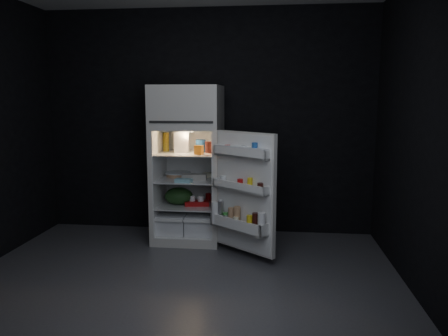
# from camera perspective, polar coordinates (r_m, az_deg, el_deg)

# --- Properties ---
(floor) EXTENTS (4.00, 3.40, 0.00)m
(floor) POSITION_cam_1_polar(r_m,az_deg,el_deg) (4.02, -5.83, -15.01)
(floor) COLOR #4F4F54
(floor) RESTS_ON ground
(wall_back) EXTENTS (4.00, 0.00, 2.70)m
(wall_back) POSITION_cam_1_polar(r_m,az_deg,el_deg) (5.35, -2.17, 6.00)
(wall_back) COLOR black
(wall_back) RESTS_ON ground
(wall_front) EXTENTS (4.00, 0.00, 2.70)m
(wall_front) POSITION_cam_1_polar(r_m,az_deg,el_deg) (2.06, -16.50, 0.71)
(wall_front) COLOR black
(wall_front) RESTS_ON ground
(wall_right) EXTENTS (0.00, 3.40, 2.70)m
(wall_right) POSITION_cam_1_polar(r_m,az_deg,el_deg) (3.79, 24.96, 3.89)
(wall_right) COLOR black
(wall_right) RESTS_ON ground
(refrigerator) EXTENTS (0.76, 0.71, 1.78)m
(refrigerator) POSITION_cam_1_polar(r_m,az_deg,el_deg) (5.04, -4.68, 1.29)
(refrigerator) COLOR silver
(refrigerator) RESTS_ON ground
(fridge_door) EXTENTS (0.68, 0.59, 1.22)m
(fridge_door) POSITION_cam_1_polar(r_m,az_deg,el_deg) (4.41, 2.46, -3.44)
(fridge_door) COLOR silver
(fridge_door) RESTS_ON ground
(milk_jug) EXTENTS (0.19, 0.19, 0.24)m
(milk_jug) POSITION_cam_1_polar(r_m,az_deg,el_deg) (5.00, -5.56, 3.41)
(milk_jug) COLOR white
(milk_jug) RESTS_ON refrigerator
(mayo_jar) EXTENTS (0.15, 0.15, 0.14)m
(mayo_jar) POSITION_cam_1_polar(r_m,az_deg,el_deg) (5.04, -3.05, 2.91)
(mayo_jar) COLOR #1E54A4
(mayo_jar) RESTS_ON refrigerator
(jam_jar) EXTENTS (0.12, 0.12, 0.13)m
(jam_jar) POSITION_cam_1_polar(r_m,az_deg,el_deg) (4.93, -1.89, 2.73)
(jam_jar) COLOR black
(jam_jar) RESTS_ON refrigerator
(amber_bottle) EXTENTS (0.07, 0.07, 0.22)m
(amber_bottle) POSITION_cam_1_polar(r_m,az_deg,el_deg) (5.14, -7.59, 3.41)
(amber_bottle) COLOR #AA821B
(amber_bottle) RESTS_ON refrigerator
(small_carton) EXTENTS (0.10, 0.09, 0.10)m
(small_carton) POSITION_cam_1_polar(r_m,az_deg,el_deg) (4.81, -3.32, 2.37)
(small_carton) COLOR #C56917
(small_carton) RESTS_ON refrigerator
(egg_carton) EXTENTS (0.28, 0.13, 0.07)m
(egg_carton) POSITION_cam_1_polar(r_m,az_deg,el_deg) (4.92, -3.92, -1.20)
(egg_carton) COLOR gray
(egg_carton) RESTS_ON refrigerator
(pie) EXTENTS (0.32, 0.32, 0.04)m
(pie) POSITION_cam_1_polar(r_m,az_deg,el_deg) (5.17, -6.04, -0.89)
(pie) COLOR tan
(pie) RESTS_ON refrigerator
(flat_package) EXTENTS (0.19, 0.11, 0.04)m
(flat_package) POSITION_cam_1_polar(r_m,az_deg,el_deg) (4.80, -5.30, -1.64)
(flat_package) COLOR #82BBC9
(flat_package) RESTS_ON refrigerator
(wrapped_pkg) EXTENTS (0.12, 0.10, 0.05)m
(wrapped_pkg) POSITION_cam_1_polar(r_m,az_deg,el_deg) (5.12, -2.08, -0.88)
(wrapped_pkg) COLOR beige
(wrapped_pkg) RESTS_ON refrigerator
(produce_bag) EXTENTS (0.40, 0.36, 0.20)m
(produce_bag) POSITION_cam_1_polar(r_m,az_deg,el_deg) (5.07, -5.93, -3.65)
(produce_bag) COLOR #193815
(produce_bag) RESTS_ON refrigerator
(yogurt_tray) EXTENTS (0.29, 0.18, 0.05)m
(yogurt_tray) POSITION_cam_1_polar(r_m,az_deg,el_deg) (5.02, -3.51, -4.60)
(yogurt_tray) COLOR #A50E0F
(yogurt_tray) RESTS_ON refrigerator
(small_can_red) EXTENTS (0.08, 0.08, 0.09)m
(small_can_red) POSITION_cam_1_polar(r_m,az_deg,el_deg) (5.23, -2.06, -3.81)
(small_can_red) COLOR #A50E0F
(small_can_red) RESTS_ON refrigerator
(small_can_silver) EXTENTS (0.09, 0.09, 0.09)m
(small_can_silver) POSITION_cam_1_polar(r_m,az_deg,el_deg) (5.21, -1.40, -3.84)
(small_can_silver) COLOR #B8B8BD
(small_can_silver) RESTS_ON refrigerator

